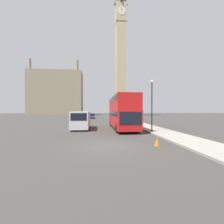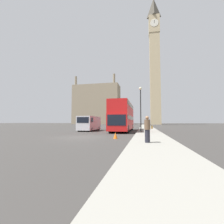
{
  "view_description": "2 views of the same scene",
  "coord_description": "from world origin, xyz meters",
  "px_view_note": "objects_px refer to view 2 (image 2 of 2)",
  "views": [
    {
      "loc": [
        -0.62,
        -10.48,
        2.43
      ],
      "look_at": [
        1.29,
        8.76,
        2.27
      ],
      "focal_mm": 24.0,
      "sensor_mm": 36.0,
      "label": 1
    },
    {
      "loc": [
        5.95,
        -13.39,
        1.47
      ],
      "look_at": [
        -0.44,
        16.56,
        3.47
      ],
      "focal_mm": 24.0,
      "sensor_mm": 36.0,
      "label": 2
    }
  ],
  "objects_px": {
    "pedestrian": "(147,129)",
    "street_lamp": "(141,102)",
    "parked_sedan": "(120,124)",
    "white_van": "(89,123)",
    "clock_tower": "(155,58)",
    "red_double_decker_bus": "(123,116)"
  },
  "relations": [
    {
      "from": "pedestrian",
      "to": "street_lamp",
      "type": "bearing_deg",
      "value": 93.59
    },
    {
      "from": "street_lamp",
      "to": "parked_sedan",
      "type": "height_order",
      "value": "street_lamp"
    },
    {
      "from": "white_van",
      "to": "street_lamp",
      "type": "distance_m",
      "value": 9.49
    },
    {
      "from": "white_van",
      "to": "clock_tower",
      "type": "bearing_deg",
      "value": 76.16
    },
    {
      "from": "red_double_decker_bus",
      "to": "pedestrian",
      "type": "height_order",
      "value": "red_double_decker_bus"
    },
    {
      "from": "pedestrian",
      "to": "street_lamp",
      "type": "xyz_separation_m",
      "value": [
        -0.6,
        9.5,
        2.95
      ]
    },
    {
      "from": "red_double_decker_bus",
      "to": "street_lamp",
      "type": "xyz_separation_m",
      "value": [
        2.84,
        -3.67,
        1.54
      ]
    },
    {
      "from": "pedestrian",
      "to": "street_lamp",
      "type": "height_order",
      "value": "street_lamp"
    },
    {
      "from": "red_double_decker_bus",
      "to": "white_van",
      "type": "height_order",
      "value": "red_double_decker_bus"
    },
    {
      "from": "pedestrian",
      "to": "street_lamp",
      "type": "relative_size",
      "value": 0.29
    },
    {
      "from": "clock_tower",
      "to": "white_van",
      "type": "xyz_separation_m",
      "value": [
        -14.93,
        -60.59,
        -35.4
      ]
    },
    {
      "from": "red_double_decker_bus",
      "to": "white_van",
      "type": "distance_m",
      "value": 5.59
    },
    {
      "from": "red_double_decker_bus",
      "to": "parked_sedan",
      "type": "relative_size",
      "value": 2.44
    },
    {
      "from": "clock_tower",
      "to": "parked_sedan",
      "type": "relative_size",
      "value": 16.23
    },
    {
      "from": "street_lamp",
      "to": "parked_sedan",
      "type": "xyz_separation_m",
      "value": [
        -7.79,
        31.65,
        -3.23
      ]
    },
    {
      "from": "red_double_decker_bus",
      "to": "street_lamp",
      "type": "height_order",
      "value": "street_lamp"
    },
    {
      "from": "clock_tower",
      "to": "red_double_decker_bus",
      "type": "distance_m",
      "value": 70.26
    },
    {
      "from": "parked_sedan",
      "to": "pedestrian",
      "type": "bearing_deg",
      "value": -78.48
    },
    {
      "from": "clock_tower",
      "to": "red_double_decker_bus",
      "type": "height_order",
      "value": "clock_tower"
    },
    {
      "from": "street_lamp",
      "to": "parked_sedan",
      "type": "bearing_deg",
      "value": 103.83
    },
    {
      "from": "pedestrian",
      "to": "parked_sedan",
      "type": "distance_m",
      "value": 42.0
    },
    {
      "from": "red_double_decker_bus",
      "to": "clock_tower",
      "type": "bearing_deg",
      "value": 81.13
    }
  ]
}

